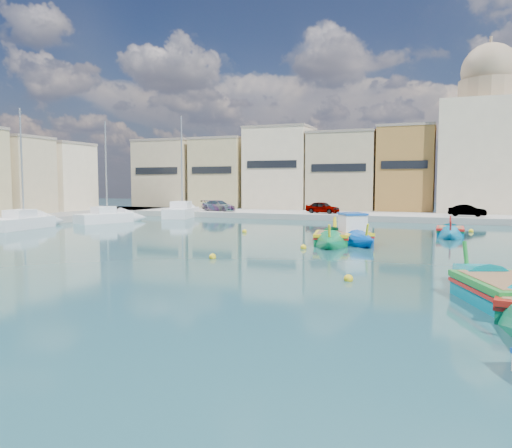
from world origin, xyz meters
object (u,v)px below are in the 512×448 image
at_px(church_block, 487,141).
at_px(yacht_mid, 36,222).
at_px(luzzu_cyan_south, 508,296).
at_px(luzzu_green, 332,239).
at_px(yacht_north, 186,212).
at_px(yacht_midnorth, 118,218).
at_px(luzzu_cyan_mid, 450,233).
at_px(luzzu_blue_cabin, 350,237).

relative_size(church_block, yacht_mid, 1.78).
bearing_deg(luzzu_cyan_south, luzzu_green, 122.12).
relative_size(yacht_north, yacht_midnorth, 1.15).
relative_size(church_block, yacht_midnorth, 1.84).
bearing_deg(luzzu_cyan_mid, yacht_mid, -171.10).
distance_m(luzzu_cyan_mid, luzzu_cyan_south, 21.29).
bearing_deg(luzzu_cyan_mid, luzzu_green, -132.34).
relative_size(luzzu_blue_cabin, luzzu_cyan_mid, 1.06).
distance_m(church_block, luzzu_green, 33.27).
relative_size(luzzu_cyan_south, yacht_midnorth, 0.89).
xyz_separation_m(church_block, luzzu_cyan_mid, (-3.68, -22.83, -8.17)).
height_order(luzzu_cyan_south, yacht_north, yacht_north).
distance_m(luzzu_green, yacht_mid, 26.45).
height_order(luzzu_cyan_south, yacht_mid, yacht_mid).
xyz_separation_m(luzzu_blue_cabin, yacht_north, (-21.94, 17.98, 0.12)).
relative_size(luzzu_green, yacht_mid, 0.76).
bearing_deg(luzzu_blue_cabin, church_block, 71.58).
distance_m(luzzu_blue_cabin, luzzu_cyan_south, 16.71).
xyz_separation_m(luzzu_cyan_mid, yacht_north, (-27.99, 11.62, 0.23)).
bearing_deg(yacht_north, church_block, 19.50).
distance_m(luzzu_blue_cabin, luzzu_green, 1.56).
distance_m(luzzu_blue_cabin, yacht_midnorth, 25.48).
bearing_deg(luzzu_green, luzzu_cyan_south, -57.88).
distance_m(church_block, yacht_north, 34.51).
xyz_separation_m(luzzu_blue_cabin, yacht_mid, (-27.25, 1.15, 0.07)).
height_order(church_block, luzzu_green, church_block).
bearing_deg(yacht_mid, yacht_north, 72.50).
height_order(luzzu_cyan_mid, luzzu_cyan_south, luzzu_cyan_south).
height_order(church_block, luzzu_cyan_mid, church_block).
bearing_deg(yacht_midnorth, church_block, 31.61).
height_order(luzzu_blue_cabin, luzzu_green, luzzu_blue_cabin).
bearing_deg(yacht_north, luzzu_cyan_mid, -22.54).
bearing_deg(luzzu_green, yacht_north, 137.55).
bearing_deg(yacht_mid, luzzu_cyan_south, -24.66).
bearing_deg(church_block, yacht_north, -160.50).
bearing_deg(yacht_midnorth, luzzu_green, -22.66).
bearing_deg(yacht_mid, luzzu_cyan_mid, 8.90).
relative_size(luzzu_cyan_south, yacht_mid, 0.86).
bearing_deg(luzzu_cyan_south, luzzu_blue_cabin, 117.19).
relative_size(luzzu_cyan_mid, yacht_mid, 0.71).
distance_m(church_block, luzzu_cyan_mid, 24.52).
xyz_separation_m(luzzu_cyan_mid, yacht_mid, (-33.29, -5.21, 0.18)).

